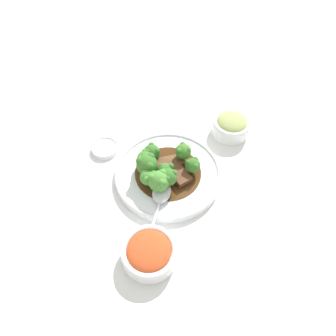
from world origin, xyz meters
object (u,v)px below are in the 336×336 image
beef_strip_0 (172,162)px  side_bowl_kimchi (149,253)px  broccoli_floret_7 (165,171)px  broccoli_floret_6 (152,152)px  beef_strip_2 (178,173)px  broccoli_floret_5 (147,165)px  broccoli_floret_4 (168,177)px  main_plate (168,174)px  broccoli_floret_2 (193,165)px  serving_spoon (160,198)px  broccoli_floret_8 (159,181)px  side_bowl_appetizer (231,125)px  beef_strip_1 (160,166)px  broccoli_floret_1 (149,177)px  sauce_dish (105,148)px  broccoli_floret_3 (145,159)px  broccoli_floret_0 (183,151)px

beef_strip_0 → side_bowl_kimchi: bearing=41.3°
broccoli_floret_7 → side_bowl_kimchi: broccoli_floret_7 is taller
broccoli_floret_6 → broccoli_floret_7: size_ratio=1.04×
beef_strip_2 → broccoli_floret_5: 0.08m
broccoli_floret_4 → side_bowl_kimchi: broccoli_floret_4 is taller
beef_strip_0 → broccoli_floret_5: (0.07, -0.01, 0.03)m
main_plate → broccoli_floret_4: bearing=54.6°
broccoli_floret_2 → serving_spoon: 0.11m
broccoli_floret_6 → broccoli_floret_8: broccoli_floret_8 is taller
main_plate → broccoli_floret_4: size_ratio=5.06×
broccoli_floret_2 → broccoli_floret_7: (0.06, -0.03, 0.00)m
broccoli_floret_7 → serving_spoon: size_ratio=0.26×
broccoli_floret_7 → side_bowl_appetizer: (-0.24, -0.02, -0.02)m
beef_strip_1 → beef_strip_2: size_ratio=0.90×
main_plate → beef_strip_1: size_ratio=3.92×
main_plate → broccoli_floret_1: (0.06, 0.00, 0.04)m
side_bowl_kimchi → broccoli_floret_5: bearing=-124.0°
broccoli_floret_7 → sauce_dish: size_ratio=0.61×
side_bowl_kimchi → sauce_dish: 0.32m
beef_strip_0 → broccoli_floret_8: bearing=31.4°
broccoli_floret_3 → broccoli_floret_6: (-0.02, -0.01, 0.00)m
broccoli_floret_1 → broccoli_floret_8: 0.03m
side_bowl_kimchi → broccoli_floret_3: bearing=-123.0°
main_plate → broccoli_floret_7: broccoli_floret_7 is taller
beef_strip_0 → serving_spoon: serving_spoon is taller
broccoli_floret_5 → broccoli_floret_7: (-0.03, 0.03, -0.01)m
broccoli_floret_2 → broccoli_floret_4: bearing=-2.5°
beef_strip_1 → main_plate: bearing=113.7°
broccoli_floret_5 → side_bowl_appetizer: broccoli_floret_5 is taller
main_plate → broccoli_floret_4: (0.02, 0.03, 0.04)m
broccoli_floret_6 → broccoli_floret_0: bearing=141.9°
beef_strip_0 → broccoli_floret_0: size_ratio=1.37×
broccoli_floret_5 → serving_spoon: (0.02, 0.08, -0.03)m
broccoli_floret_8 → side_bowl_kimchi: size_ratio=0.49×
beef_strip_2 → broccoli_floret_6: 0.08m
broccoli_floret_0 → broccoli_floret_4: broccoli_floret_4 is taller
side_bowl_appetizer → broccoli_floret_5: bearing=-2.0°
broccoli_floret_6 → beef_strip_1: bearing=87.3°
broccoli_floret_8 → sauce_dish: bearing=-80.3°
broccoli_floret_1 → serving_spoon: broccoli_floret_1 is taller
broccoli_floret_4 → beef_strip_1: bearing=-103.6°
broccoli_floret_1 → serving_spoon: bearing=85.2°
beef_strip_0 → broccoli_floret_1: (0.08, 0.02, 0.02)m
broccoli_floret_0 → broccoli_floret_4: size_ratio=0.97×
main_plate → broccoli_floret_5: bearing=-31.1°
beef_strip_1 → beef_strip_2: same height
main_plate → side_bowl_appetizer: side_bowl_appetizer is taller
main_plate → broccoli_floret_3: 0.07m
beef_strip_1 → side_bowl_kimchi: (0.15, 0.16, -0.00)m
beef_strip_2 → broccoli_floret_7: size_ratio=1.69×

